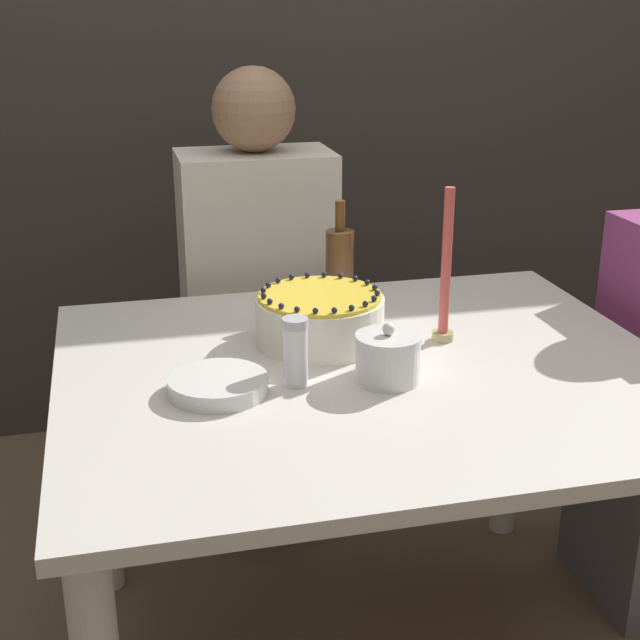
{
  "coord_description": "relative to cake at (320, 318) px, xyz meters",
  "views": [
    {
      "loc": [
        -0.48,
        -1.55,
        1.44
      ],
      "look_at": [
        -0.06,
        0.15,
        0.8
      ],
      "focal_mm": 50.0,
      "sensor_mm": 36.0,
      "label": 1
    }
  ],
  "objects": [
    {
      "name": "sugar_bowl",
      "position": [
        0.08,
        -0.23,
        -0.01
      ],
      "size": [
        0.13,
        0.13,
        0.12
      ],
      "color": "silver",
      "rests_on": "dining_table"
    },
    {
      "name": "person_man_blue_shirt",
      "position": [
        -0.04,
        0.56,
        -0.24
      ],
      "size": [
        0.4,
        0.34,
        1.27
      ],
      "rotation": [
        0.0,
        0.0,
        3.14
      ],
      "color": "#2D2D38",
      "rests_on": "ground_plane"
    },
    {
      "name": "wall_behind",
      "position": [
        0.06,
        1.25,
        0.5
      ],
      "size": [
        8.0,
        0.05,
        2.6
      ],
      "color": "#38332D",
      "rests_on": "ground_plane"
    },
    {
      "name": "candle",
      "position": [
        0.26,
        -0.05,
        0.08
      ],
      "size": [
        0.05,
        0.05,
        0.33
      ],
      "color": "tan",
      "rests_on": "dining_table"
    },
    {
      "name": "plate_stack",
      "position": [
        -0.24,
        -0.2,
        -0.04
      ],
      "size": [
        0.18,
        0.18,
        0.03
      ],
      "color": "silver",
      "rests_on": "dining_table"
    },
    {
      "name": "bottle",
      "position": [
        0.1,
        0.22,
        0.04
      ],
      "size": [
        0.07,
        0.07,
        0.25
      ],
      "color": "brown",
      "rests_on": "dining_table"
    },
    {
      "name": "sugar_shaker",
      "position": [
        -0.1,
        -0.2,
        0.01
      ],
      "size": [
        0.05,
        0.05,
        0.13
      ],
      "color": "white",
      "rests_on": "dining_table"
    },
    {
      "name": "dining_table",
      "position": [
        0.06,
        -0.15,
        -0.17
      ],
      "size": [
        1.21,
        1.02,
        0.75
      ],
      "color": "beige",
      "rests_on": "ground_plane"
    },
    {
      "name": "cake",
      "position": [
        0.0,
        0.0,
        0.0
      ],
      "size": [
        0.27,
        0.27,
        0.12
      ],
      "color": "white",
      "rests_on": "dining_table"
    }
  ]
}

